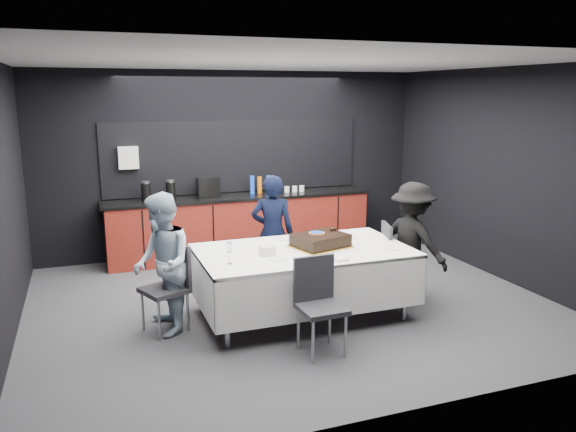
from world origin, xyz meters
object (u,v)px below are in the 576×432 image
object	(u,v)px
champagne_flute	(229,249)
person_center	(273,233)
person_left	(162,264)
chair_left	(171,281)
chair_right	(395,255)
cake_assembly	(320,240)
chair_near	(318,298)
person_right	(412,242)
party_table	(303,261)
plate_stack	(267,250)

from	to	relation	value
champagne_flute	person_center	bearing A→B (deg)	54.64
person_center	person_left	bearing A→B (deg)	49.87
chair_left	chair_right	xyz separation A→B (m)	(2.70, 0.01, 0.00)
chair_left	person_left	bearing A→B (deg)	-146.23
person_left	chair_right	bearing A→B (deg)	89.35
chair_left	person_center	bearing A→B (deg)	30.25
cake_assembly	chair_left	distance (m)	1.69
chair_left	person_left	xyz separation A→B (m)	(-0.09, -0.06, 0.21)
champagne_flute	chair_right	world-z (taller)	champagne_flute
chair_near	person_left	bearing A→B (deg)	145.13
champagne_flute	person_right	world-z (taller)	person_right
cake_assembly	chair_right	distance (m)	1.10
chair_right	cake_assembly	bearing A→B (deg)	-172.55
champagne_flute	person_left	world-z (taller)	person_left
party_table	chair_right	distance (m)	1.27
party_table	chair_near	xyz separation A→B (m)	(-0.18, -0.84, -0.11)
chair_near	champagne_flute	bearing A→B (deg)	140.40
person_center	champagne_flute	bearing A→B (deg)	74.05
plate_stack	champagne_flute	distance (m)	0.51
person_left	person_center	bearing A→B (deg)	118.46
party_table	plate_stack	bearing A→B (deg)	-171.85
party_table	plate_stack	world-z (taller)	plate_stack
cake_assembly	person_left	world-z (taller)	person_left
party_table	chair_left	bearing A→B (deg)	173.99
cake_assembly	plate_stack	xyz separation A→B (m)	(-0.65, -0.09, -0.02)
chair_near	chair_left	bearing A→B (deg)	141.73
chair_right	person_right	xyz separation A→B (m)	(0.15, -0.13, 0.19)
plate_stack	chair_left	size ratio (longest dim) A/B	0.21
champagne_flute	chair_right	distance (m)	2.24
person_right	chair_near	bearing A→B (deg)	96.59
cake_assembly	chair_right	bearing A→B (deg)	7.45
chair_left	chair_right	distance (m)	2.70
party_table	person_center	distance (m)	0.98
party_table	plate_stack	xyz separation A→B (m)	(-0.44, -0.06, 0.19)
champagne_flute	chair_near	distance (m)	1.02
champagne_flute	person_center	xyz separation A→B (m)	(0.87, 1.22, -0.20)
champagne_flute	cake_assembly	bearing A→B (deg)	13.72
person_left	chair_near	bearing A→B (deg)	53.13
cake_assembly	plate_stack	size ratio (longest dim) A/B	3.60
cake_assembly	chair_right	xyz separation A→B (m)	(1.05, 0.14, -0.32)
cake_assembly	person_left	distance (m)	1.74
party_table	plate_stack	distance (m)	0.48
person_right	chair_right	bearing A→B (deg)	28.22
party_table	person_right	distance (m)	1.41
cake_assembly	person_right	xyz separation A→B (m)	(1.20, 0.01, -0.13)
cake_assembly	person_right	world-z (taller)	person_right
plate_stack	person_left	xyz separation A→B (m)	(-1.09, 0.16, -0.09)
person_center	person_left	world-z (taller)	person_left
chair_right	person_left	size ratio (longest dim) A/B	0.62
chair_right	person_center	world-z (taller)	person_center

